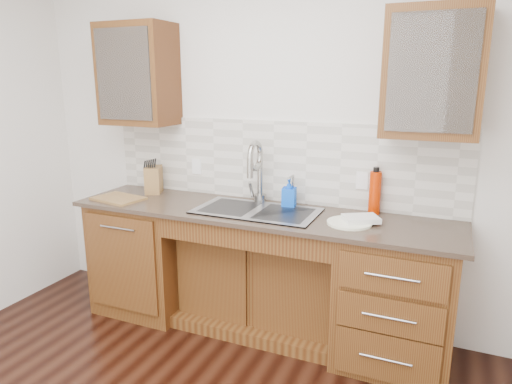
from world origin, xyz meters
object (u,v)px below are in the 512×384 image
at_px(cutting_board, 118,198).
at_px(water_bottle, 375,193).
at_px(soap_bottle, 289,193).
at_px(knife_block, 154,180).
at_px(plate, 349,223).

bearing_deg(cutting_board, water_bottle, 11.61).
bearing_deg(soap_bottle, cutting_board, -174.83).
height_order(soap_bottle, cutting_board, soap_bottle).
xyz_separation_m(soap_bottle, cutting_board, (-1.25, -0.31, -0.10)).
bearing_deg(water_bottle, soap_bottle, -173.35).
distance_m(soap_bottle, knife_block, 1.13).
bearing_deg(plate, knife_block, 172.73).
xyz_separation_m(soap_bottle, plate, (0.48, -0.22, -0.10)).
xyz_separation_m(water_bottle, cutting_board, (-1.83, -0.38, -0.14)).
xyz_separation_m(soap_bottle, knife_block, (-1.13, -0.02, 0.00)).
relative_size(knife_block, cutting_board, 0.58).
bearing_deg(water_bottle, cutting_board, -168.39).
bearing_deg(cutting_board, knife_block, 68.08).
xyz_separation_m(plate, knife_block, (-1.61, 0.21, 0.10)).
height_order(plate, knife_block, knife_block).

